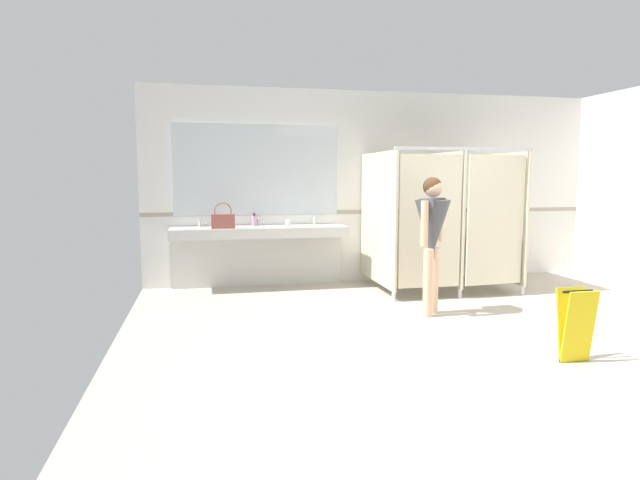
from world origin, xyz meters
name	(u,v)px	position (x,y,z in m)	size (l,w,h in m)	color
ground_plane	(483,339)	(0.00, 0.00, -0.05)	(7.19, 6.59, 0.10)	#B2A899
wall_back	(385,187)	(0.00, 3.05, 1.42)	(7.19, 0.12, 2.84)	silver
wall_back_tile_band	(387,211)	(0.00, 2.99, 1.05)	(7.19, 0.01, 0.06)	#9E937F
vanity_counter	(259,243)	(-1.96, 2.79, 0.64)	(2.45, 0.55, 0.99)	silver
mirror_panel	(257,170)	(-1.96, 2.98, 1.67)	(2.35, 0.02, 1.29)	silver
bathroom_stalls	(445,218)	(0.52, 2.04, 1.02)	(1.88, 1.51, 1.94)	beige
person_standing	(432,229)	(-0.21, 0.83, 0.98)	(0.57, 0.57, 1.57)	#DBAD89
handbag	(223,220)	(-2.47, 2.56, 0.99)	(0.31, 0.10, 0.35)	#934C42
soap_dispenser	(254,221)	(-2.02, 2.86, 0.95)	(0.07, 0.07, 0.18)	#D899B2
paper_cup	(288,223)	(-1.58, 2.61, 0.93)	(0.07, 0.07, 0.10)	white
wet_floor_sign	(576,325)	(0.35, -0.90, 0.32)	(0.28, 0.19, 0.63)	yellow
floor_drain_cover	(487,342)	(-0.11, -0.26, 0.00)	(0.14, 0.14, 0.01)	#B7BABF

